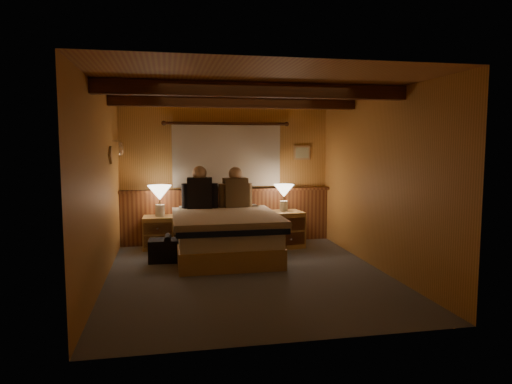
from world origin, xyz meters
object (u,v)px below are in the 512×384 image
object	(u,v)px
bed	(225,234)
nightstand_left	(159,233)
lamp_left	(160,195)
person_left	(200,191)
lamp_right	(284,192)
person_right	(235,191)
nightstand_right	(285,229)
duffel_bag	(168,250)

from	to	relation	value
bed	nightstand_left	bearing A→B (deg)	142.77
bed	lamp_left	bearing A→B (deg)	141.51
nightstand_left	person_left	size ratio (longest dim) A/B	0.75
nightstand_left	lamp_left	distance (m)	0.62
lamp_right	person_right	world-z (taller)	person_right
bed	person_left	bearing A→B (deg)	118.20
bed	lamp_left	xyz separation A→B (m)	(-0.97, 0.76, 0.54)
lamp_right	person_right	bearing A→B (deg)	173.05
bed	person_left	xyz separation A→B (m)	(-0.33, 0.61, 0.60)
nightstand_right	lamp_left	size ratio (longest dim) A/B	1.18
person_right	lamp_right	bearing A→B (deg)	-13.24
person_left	duffel_bag	bearing A→B (deg)	-121.08
person_right	bed	bearing A→B (deg)	-118.24
duffel_bag	person_left	bearing A→B (deg)	55.51
nightstand_left	nightstand_right	distance (m)	2.09
lamp_right	lamp_left	bearing A→B (deg)	173.63
person_left	person_right	xyz separation A→B (m)	(0.58, 0.03, -0.01)
lamp_right	person_right	size ratio (longest dim) A/B	0.65
lamp_right	person_left	size ratio (longest dim) A/B	0.63
lamp_left	person_right	size ratio (longest dim) A/B	0.73
nightstand_left	person_right	xyz separation A→B (m)	(1.25, -0.12, 0.68)
nightstand_left	lamp_right	xyz separation A→B (m)	(2.05, -0.22, 0.64)
lamp_left	duffel_bag	bearing A→B (deg)	-82.57
lamp_left	person_left	bearing A→B (deg)	-13.74
bed	lamp_right	size ratio (longest dim) A/B	4.44
lamp_left	person_left	distance (m)	0.66
lamp_right	bed	bearing A→B (deg)	-152.94
lamp_left	person_left	size ratio (longest dim) A/B	0.71
person_left	person_right	world-z (taller)	person_left
nightstand_right	duffel_bag	world-z (taller)	nightstand_right
nightstand_right	person_right	world-z (taller)	person_right
nightstand_left	nightstand_right	world-z (taller)	nightstand_right
person_left	nightstand_right	bearing A→B (deg)	0.60
nightstand_left	person_left	world-z (taller)	person_left
bed	person_left	distance (m)	0.92
lamp_left	person_left	xyz separation A→B (m)	(0.64, -0.16, 0.07)
nightstand_right	duffel_bag	bearing A→B (deg)	-169.63
nightstand_right	lamp_right	size ratio (longest dim) A/B	1.34
person_right	duffel_bag	bearing A→B (deg)	-152.61
bed	person_right	size ratio (longest dim) A/B	2.86
bed	nightstand_right	xyz separation A→B (m)	(1.07, 0.49, -0.05)
bed	lamp_left	size ratio (longest dim) A/B	3.90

